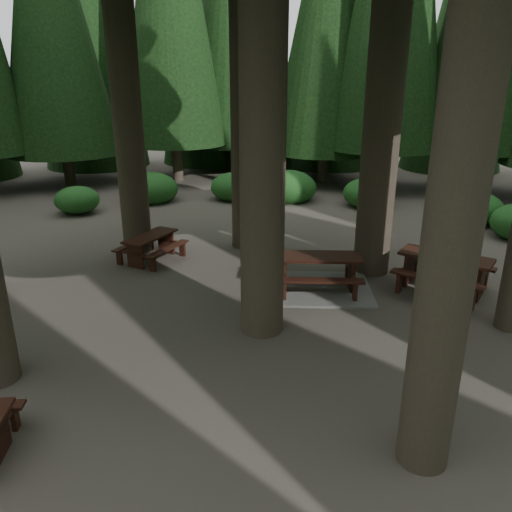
% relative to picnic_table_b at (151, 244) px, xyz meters
% --- Properties ---
extents(ground, '(80.00, 80.00, 0.00)m').
position_rel_picnic_table_b_xyz_m(ground, '(3.40, -2.93, -0.48)').
color(ground, '#4A443C').
rests_on(ground, ground).
extents(picnic_table_b, '(1.53, 1.82, 0.72)m').
position_rel_picnic_table_b_xyz_m(picnic_table_b, '(0.00, 0.00, 0.00)').
color(picnic_table_b, black).
rests_on(picnic_table_b, ground).
extents(picnic_table_c, '(3.05, 2.76, 0.86)m').
position_rel_picnic_table_b_xyz_m(picnic_table_c, '(4.78, -0.40, -0.18)').
color(picnic_table_c, gray).
rests_on(picnic_table_c, ground).
extents(picnic_table_d, '(2.38, 2.09, 0.88)m').
position_rel_picnic_table_b_xyz_m(picnic_table_d, '(7.58, 0.56, 0.11)').
color(picnic_table_d, black).
rests_on(picnic_table_d, ground).
extents(shrub_ring, '(23.86, 24.64, 1.49)m').
position_rel_picnic_table_b_xyz_m(shrub_ring, '(4.10, -2.18, -0.08)').
color(shrub_ring, '#205E20').
rests_on(shrub_ring, ground).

